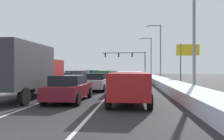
{
  "coord_description": "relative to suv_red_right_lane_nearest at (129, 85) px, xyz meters",
  "views": [
    {
      "loc": [
        3.39,
        -4.36,
        1.87
      ],
      "look_at": [
        -0.18,
        33.1,
        1.7
      ],
      "focal_mm": 33.98,
      "sensor_mm": 36.0,
      "label": 1
    }
  ],
  "objects": [
    {
      "name": "ground_plane",
      "position": [
        -3.24,
        12.49,
        -1.02
      ],
      "size": [
        127.43,
        127.43,
        0.0
      ],
      "primitive_type": "plane",
      "color": "#28282B"
    },
    {
      "name": "lane_stripe_between_right_lane_and_center_lane",
      "position": [
        -1.54,
        17.4,
        -1.01
      ],
      "size": [
        0.14,
        53.91,
        0.01
      ],
      "primitive_type": "cube",
      "color": "silver",
      "rests_on": "ground"
    },
    {
      "name": "lane_stripe_between_center_lane_and_left_lane",
      "position": [
        -4.94,
        17.4,
        -1.01
      ],
      "size": [
        0.14,
        53.91,
        0.01
      ],
      "primitive_type": "cube",
      "color": "silver",
      "rests_on": "ground"
    },
    {
      "name": "snow_bank_right_shoulder",
      "position": [
        3.76,
        17.4,
        -0.68
      ],
      "size": [
        2.14,
        53.91,
        0.68
      ],
      "primitive_type": "cube",
      "color": "silver",
      "rests_on": "ground"
    },
    {
      "name": "snow_bank_left_shoulder",
      "position": [
        -10.24,
        17.4,
        -0.75
      ],
      "size": [
        2.14,
        53.91,
        0.54
      ],
      "primitive_type": "cube",
      "color": "silver",
      "rests_on": "ground"
    },
    {
      "name": "suv_red_right_lane_nearest",
      "position": [
        0.0,
        0.0,
        0.0
      ],
      "size": [
        2.16,
        4.9,
        1.67
      ],
      "color": "maroon",
      "rests_on": "ground"
    },
    {
      "name": "suv_white_right_lane_second",
      "position": [
        -0.03,
        6.4,
        0.0
      ],
      "size": [
        2.16,
        4.9,
        1.67
      ],
      "color": "silver",
      "rests_on": "ground"
    },
    {
      "name": "sedan_charcoal_right_lane_third",
      "position": [
        0.35,
        13.13,
        -0.25
      ],
      "size": [
        2.0,
        4.5,
        1.51
      ],
      "color": "#38383D",
      "rests_on": "ground"
    },
    {
      "name": "sedan_black_right_lane_fourth",
      "position": [
        0.37,
        20.07,
        -0.25
      ],
      "size": [
        2.0,
        4.5,
        1.51
      ],
      "color": "black",
      "rests_on": "ground"
    },
    {
      "name": "sedan_gray_right_lane_fifth",
      "position": [
        -0.04,
        26.46,
        -0.25
      ],
      "size": [
        2.0,
        4.5,
        1.51
      ],
      "color": "slate",
      "rests_on": "ground"
    },
    {
      "name": "sedan_maroon_center_lane_nearest",
      "position": [
        -3.49,
        0.52,
        -0.25
      ],
      "size": [
        2.0,
        4.5,
        1.51
      ],
      "color": "maroon",
      "rests_on": "ground"
    },
    {
      "name": "sedan_silver_center_lane_second",
      "position": [
        -3.02,
        6.88,
        -0.25
      ],
      "size": [
        2.0,
        4.5,
        1.51
      ],
      "color": "#B7BABF",
      "rests_on": "ground"
    },
    {
      "name": "suv_green_center_lane_third",
      "position": [
        -3.29,
        13.65,
        0.0
      ],
      "size": [
        2.16,
        4.9,
        1.67
      ],
      "color": "#1E5633",
      "rests_on": "ground"
    },
    {
      "name": "sedan_navy_center_lane_fourth",
      "position": [
        -3.02,
        19.78,
        -0.25
      ],
      "size": [
        2.0,
        4.5,
        1.51
      ],
      "color": "navy",
      "rests_on": "ground"
    },
    {
      "name": "sedan_tan_center_lane_fifth",
      "position": [
        -3.29,
        26.31,
        -0.25
      ],
      "size": [
        2.0,
        4.5,
        1.51
      ],
      "color": "#937F60",
      "rests_on": "ground"
    },
    {
      "name": "box_truck_left_lane_nearest",
      "position": [
        -6.48,
        1.29,
        0.88
      ],
      "size": [
        2.53,
        7.2,
        3.36
      ],
      "color": "maroon",
      "rests_on": "ground"
    },
    {
      "name": "sedan_white_left_lane_second",
      "position": [
        -6.79,
        8.8,
        -0.25
      ],
      "size": [
        2.0,
        4.5,
        1.51
      ],
      "color": "silver",
      "rests_on": "ground"
    },
    {
      "name": "suv_charcoal_left_lane_third",
      "position": [
        -6.6,
        14.64,
        0.0
      ],
      "size": [
        2.16,
        4.9,
        1.67
      ],
      "color": "#38383D",
      "rests_on": "ground"
    },
    {
      "name": "suv_black_left_lane_fourth",
      "position": [
        -6.47,
        22.01,
        0.0
      ],
      "size": [
        2.16,
        4.9,
        1.67
      ],
      "color": "black",
      "rests_on": "ground"
    },
    {
      "name": "sedan_gray_left_lane_fifth",
      "position": [
        -6.59,
        28.75,
        -0.25
      ],
      "size": [
        2.0,
        4.5,
        1.51
      ],
      "color": "slate",
      "rests_on": "ground"
    },
    {
      "name": "traffic_light_gantry",
      "position": [
        -0.47,
        41.89,
        3.72
      ],
      "size": [
        10.94,
        0.47,
        6.2
      ],
      "color": "slate",
      "rests_on": "ground"
    },
    {
      "name": "street_lamp_right_near",
      "position": [
        4.45,
        5.14,
        3.61
      ],
      "size": [
        2.66,
        0.36,
        7.66
      ],
      "color": "gray",
      "rests_on": "ground"
    },
    {
      "name": "street_lamp_right_mid",
      "position": [
        4.57,
        24.75,
        4.49
      ],
      "size": [
        2.66,
        0.36,
        9.34
      ],
      "color": "gray",
      "rests_on": "ground"
    },
    {
      "name": "street_lamp_right_far",
      "position": [
        3.86,
        34.55,
        4.1
      ],
      "size": [
        2.66,
        0.36,
        8.59
      ],
      "color": "gray",
      "rests_on": "ground"
    },
    {
      "name": "roadside_sign_right",
      "position": [
        8.07,
        19.65,
        3.0
      ],
      "size": [
        3.2,
        0.16,
        5.5
      ],
      "color": "#59595B",
      "rests_on": "ground"
    }
  ]
}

